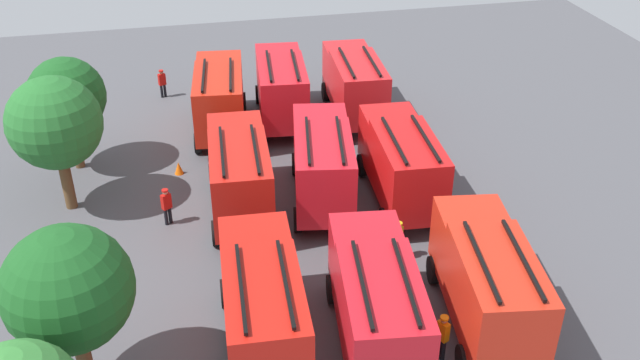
{
  "coord_description": "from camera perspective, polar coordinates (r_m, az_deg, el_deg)",
  "views": [
    {
      "loc": [
        -26.94,
        5.92,
        17.84
      ],
      "look_at": [
        0.0,
        0.0,
        1.4
      ],
      "focal_mm": 39.94,
      "sensor_mm": 36.0,
      "label": 1
    }
  ],
  "objects": [
    {
      "name": "fire_truck_3",
      "position": [
        24.27,
        4.53,
        -9.59
      ],
      "size": [
        7.44,
        3.47,
        3.88
      ],
      "rotation": [
        0.0,
        0.0,
        -0.12
      ],
      "color": "red",
      "rests_on": "ground"
    },
    {
      "name": "fire_truck_1",
      "position": [
        32.32,
        6.52,
        1.54
      ],
      "size": [
        7.34,
        3.12,
        3.88
      ],
      "rotation": [
        0.0,
        0.0,
        -0.06
      ],
      "color": "red",
      "rests_on": "ground"
    },
    {
      "name": "tree_3",
      "position": [
        36.35,
        -19.63,
        6.36
      ],
      "size": [
        3.72,
        3.72,
        5.76
      ],
      "color": "brown",
      "rests_on": "ground"
    },
    {
      "name": "firefighter_4",
      "position": [
        29.13,
        6.26,
        -4.69
      ],
      "size": [
        0.45,
        0.48,
        1.8
      ],
      "rotation": [
        0.0,
        0.0,
        3.85
      ],
      "color": "black",
      "rests_on": "ground"
    },
    {
      "name": "firefighter_0",
      "position": [
        44.31,
        -12.52,
        7.67
      ],
      "size": [
        0.38,
        0.48,
        1.73
      ],
      "rotation": [
        0.0,
        0.0,
        0.4
      ],
      "color": "black",
      "rests_on": "ground"
    },
    {
      "name": "ground_plane",
      "position": [
        32.85,
        0.0,
        -2.1
      ],
      "size": [
        55.04,
        55.04,
        0.0
      ],
      "primitive_type": "plane",
      "color": "#4C4C51"
    },
    {
      "name": "fire_truck_7",
      "position": [
        31.46,
        -6.48,
        0.67
      ],
      "size": [
        7.33,
        3.1,
        3.88
      ],
      "rotation": [
        0.0,
        0.0,
        -0.06
      ],
      "color": "red",
      "rests_on": "ground"
    },
    {
      "name": "fire_truck_6",
      "position": [
        24.16,
        -4.65,
        -9.81
      ],
      "size": [
        7.32,
        3.07,
        3.88
      ],
      "rotation": [
        0.0,
        0.0,
        -0.05
      ],
      "color": "red",
      "rests_on": "ground"
    },
    {
      "name": "firefighter_3",
      "position": [
        31.83,
        -12.19,
        -1.95
      ],
      "size": [
        0.43,
        0.48,
        1.76
      ],
      "rotation": [
        0.0,
        0.0,
        3.7
      ],
      "color": "black",
      "rests_on": "ground"
    },
    {
      "name": "tree_2",
      "position": [
        32.76,
        -20.49,
        4.27
      ],
      "size": [
        4.09,
        4.09,
        6.35
      ],
      "color": "brown",
      "rests_on": "ground"
    },
    {
      "name": "tree_1",
      "position": [
        22.78,
        -19.53,
        -8.28
      ],
      "size": [
        3.98,
        3.98,
        6.16
      ],
      "color": "brown",
      "rests_on": "ground"
    },
    {
      "name": "fire_truck_4",
      "position": [
        32.05,
        0.21,
        1.5
      ],
      "size": [
        7.51,
        3.71,
        3.88
      ],
      "rotation": [
        0.0,
        0.0,
        -0.17
      ],
      "color": "red",
      "rests_on": "ground"
    },
    {
      "name": "fire_truck_0",
      "position": [
        25.74,
        13.22,
        -7.72
      ],
      "size": [
        7.48,
        3.59,
        3.88
      ],
      "rotation": [
        0.0,
        0.0,
        -0.15
      ],
      "color": "red",
      "rests_on": "ground"
    },
    {
      "name": "firefighter_2",
      "position": [
        24.95,
        9.79,
        -12.12
      ],
      "size": [
        0.48,
        0.39,
        1.82
      ],
      "rotation": [
        0.0,
        0.0,
        5.13
      ],
      "color": "black",
      "rests_on": "ground"
    },
    {
      "name": "firefighter_1",
      "position": [
        45.74,
        -2.97,
        9.19
      ],
      "size": [
        0.37,
        0.48,
        1.82
      ],
      "rotation": [
        0.0,
        0.0,
        5.93
      ],
      "color": "black",
      "rests_on": "ground"
    },
    {
      "name": "traffic_cone_1",
      "position": [
        37.29,
        8.2,
        2.4
      ],
      "size": [
        0.42,
        0.42,
        0.61
      ],
      "primitive_type": "cone",
      "color": "#F2600C",
      "rests_on": "ground"
    },
    {
      "name": "traffic_cone_0",
      "position": [
        35.92,
        -11.25,
        0.95
      ],
      "size": [
        0.44,
        0.44,
        0.64
      ],
      "primitive_type": "cone",
      "color": "#F2600C",
      "rests_on": "ground"
    },
    {
      "name": "fire_truck_5",
      "position": [
        39.76,
        -3.13,
        7.51
      ],
      "size": [
        7.4,
        3.32,
        3.88
      ],
      "rotation": [
        0.0,
        0.0,
        -0.1
      ],
      "color": "red",
      "rests_on": "ground"
    },
    {
      "name": "fire_truck_2",
      "position": [
        40.2,
        2.77,
        7.79
      ],
      "size": [
        7.33,
        3.11,
        3.88
      ],
      "rotation": [
        0.0,
        0.0,
        -0.06
      ],
      "color": "red",
      "rests_on": "ground"
    },
    {
      "name": "fire_truck_8",
      "position": [
        38.89,
        -8.05,
        6.69
      ],
      "size": [
        7.42,
        3.38,
        3.88
      ],
      "rotation": [
        0.0,
        0.0,
        -0.11
      ],
      "color": "red",
      "rests_on": "ground"
    }
  ]
}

